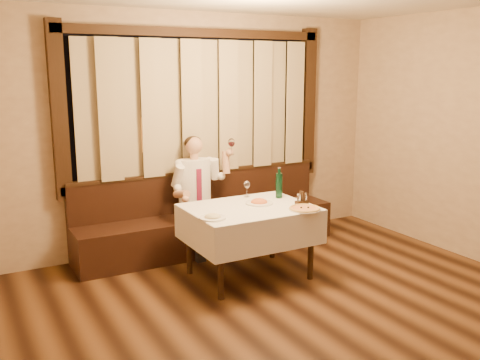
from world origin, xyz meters
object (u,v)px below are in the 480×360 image
dining_table (249,217)px  pasta_red (259,200)px  green_bottle (279,185)px  pasta_cream (213,215)px  cruet_caddy (302,200)px  pizza (305,209)px  banquette (207,223)px  seated_man (198,186)px

dining_table → pasta_red: pasta_red is taller
dining_table → green_bottle: green_bottle is taller
pasta_cream → cruet_caddy: cruet_caddy is taller
pasta_red → green_bottle: green_bottle is taller
dining_table → pizza: pizza is taller
banquette → pizza: 1.54m
pizza → pasta_cream: pasta_cream is taller
dining_table → seated_man: size_ratio=0.92×
banquette → dining_table: size_ratio=2.52×
dining_table → pasta_cream: (-0.52, -0.22, 0.14)m
pizza → pasta_red: bearing=122.2°
dining_table → pasta_red: (0.15, 0.05, 0.14)m
pasta_cream → banquette: bearing=67.1°
pasta_cream → green_bottle: bearing=21.7°
banquette → pasta_cream: 1.43m
banquette → dining_table: (0.00, -1.02, 0.34)m
pasta_red → dining_table: bearing=-160.2°
pasta_red → green_bottle: size_ratio=0.85×
cruet_caddy → pasta_red: bearing=145.2°
seated_man → pasta_red: bearing=-70.9°
pasta_red → pasta_cream: size_ratio=1.14×
banquette → seated_man: size_ratio=2.32×
banquette → pasta_red: (0.15, -0.97, 0.49)m
pasta_cream → cruet_caddy: size_ratio=1.74×
pasta_red → green_bottle: (0.33, 0.13, 0.10)m
seated_man → dining_table: bearing=-80.5°
pasta_cream → pasta_red: bearing=21.9°
pizza → pasta_cream: size_ratio=1.29×
pasta_red → pizza: bearing=-57.8°
banquette → pasta_red: banquette is taller
pizza → pasta_red: size_ratio=1.13×
banquette → pizza: bearing=-73.3°
banquette → dining_table: 1.08m
pizza → seated_man: seated_man is taller
pasta_red → pasta_cream: 0.72m
dining_table → cruet_caddy: cruet_caddy is taller
seated_man → banquette: bearing=29.5°
banquette → cruet_caddy: banquette is taller
dining_table → green_bottle: (0.48, 0.18, 0.25)m
seated_man → green_bottle: bearing=-50.0°
cruet_caddy → pasta_cream: bearing=-179.5°
pasta_red → cruet_caddy: (0.37, -0.25, 0.01)m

